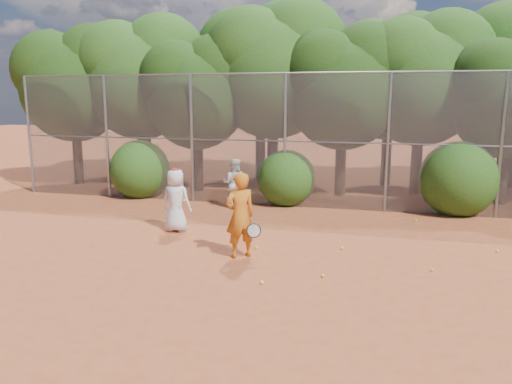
# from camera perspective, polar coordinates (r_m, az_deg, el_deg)

# --- Properties ---
(ground) EXTENTS (80.00, 80.00, 0.00)m
(ground) POSITION_cam_1_polar(r_m,az_deg,el_deg) (9.59, 2.10, -9.55)
(ground) COLOR #9D4523
(ground) RESTS_ON ground
(fence_back) EXTENTS (20.05, 0.09, 4.03)m
(fence_back) POSITION_cam_1_polar(r_m,az_deg,el_deg) (14.97, 6.65, 5.91)
(fence_back) COLOR gray
(fence_back) RESTS_ON ground
(tree_0) EXTENTS (4.38, 3.81, 6.00)m
(tree_0) POSITION_cam_1_polar(r_m,az_deg,el_deg) (20.29, -20.03, 11.97)
(tree_0) COLOR black
(tree_0) RESTS_ON ground
(tree_1) EXTENTS (4.64, 4.03, 6.35)m
(tree_1) POSITION_cam_1_polar(r_m,az_deg,el_deg) (19.46, -12.96, 13.10)
(tree_1) COLOR black
(tree_1) RESTS_ON ground
(tree_2) EXTENTS (3.99, 3.47, 5.47)m
(tree_2) POSITION_cam_1_polar(r_m,az_deg,el_deg) (17.78, -6.63, 11.65)
(tree_2) COLOR black
(tree_2) RESTS_ON ground
(tree_3) EXTENTS (4.89, 4.26, 6.70)m
(tree_3) POSITION_cam_1_polar(r_m,az_deg,el_deg) (18.06, 2.20, 14.28)
(tree_3) COLOR black
(tree_3) RESTS_ON ground
(tree_4) EXTENTS (4.19, 3.64, 5.73)m
(tree_4) POSITION_cam_1_polar(r_m,az_deg,el_deg) (17.07, 10.12, 12.17)
(tree_4) COLOR black
(tree_4) RESTS_ON ground
(tree_5) EXTENTS (4.51, 3.92, 6.17)m
(tree_5) POSITION_cam_1_polar(r_m,az_deg,el_deg) (17.87, 18.59, 12.65)
(tree_5) COLOR black
(tree_5) RESTS_ON ground
(tree_6) EXTENTS (3.86, 3.36, 5.29)m
(tree_6) POSITION_cam_1_polar(r_m,az_deg,el_deg) (17.20, 27.13, 10.17)
(tree_6) COLOR black
(tree_6) RESTS_ON ground
(tree_9) EXTENTS (4.83, 4.20, 6.62)m
(tree_9) POSITION_cam_1_polar(r_m,az_deg,el_deg) (21.97, -12.54, 13.31)
(tree_9) COLOR black
(tree_9) RESTS_ON ground
(tree_10) EXTENTS (5.15, 4.48, 7.06)m
(tree_10) POSITION_cam_1_polar(r_m,az_deg,el_deg) (20.44, 0.74, 14.56)
(tree_10) COLOR black
(tree_10) RESTS_ON ground
(tree_11) EXTENTS (4.64, 4.03, 6.35)m
(tree_11) POSITION_cam_1_polar(r_m,az_deg,el_deg) (19.43, 15.28, 13.00)
(tree_11) COLOR black
(tree_11) RESTS_ON ground
(bush_0) EXTENTS (2.00, 2.00, 2.00)m
(bush_0) POSITION_cam_1_polar(r_m,az_deg,el_deg) (17.18, -13.12, 2.82)
(bush_0) COLOR #1E4310
(bush_0) RESTS_ON ground
(bush_1) EXTENTS (1.80, 1.80, 1.80)m
(bush_1) POSITION_cam_1_polar(r_m,az_deg,el_deg) (15.55, 3.49, 1.87)
(bush_1) COLOR #1E4310
(bush_1) RESTS_ON ground
(bush_2) EXTENTS (2.20, 2.20, 2.20)m
(bush_2) POSITION_cam_1_polar(r_m,az_deg,el_deg) (15.39, 22.11, 1.74)
(bush_2) COLOR #1E4310
(bush_2) RESTS_ON ground
(player_yellow) EXTENTS (0.90, 0.75, 1.81)m
(player_yellow) POSITION_cam_1_polar(r_m,az_deg,el_deg) (10.42, -1.83, -2.67)
(player_yellow) COLOR #C46917
(player_yellow) RESTS_ON ground
(player_teen) EXTENTS (0.82, 0.58, 1.61)m
(player_teen) POSITION_cam_1_polar(r_m,az_deg,el_deg) (12.57, -9.12, -0.91)
(player_teen) COLOR silver
(player_teen) RESTS_ON ground
(player_white) EXTENTS (0.83, 0.69, 1.51)m
(player_white) POSITION_cam_1_polar(r_m,az_deg,el_deg) (15.05, -2.47, 1.01)
(player_white) COLOR silver
(player_white) RESTS_ON ground
(ball_0) EXTENTS (0.07, 0.07, 0.07)m
(ball_0) POSITION_cam_1_polar(r_m,az_deg,el_deg) (11.28, 9.80, -6.34)
(ball_0) COLOR #C9EE2B
(ball_0) RESTS_ON ground
(ball_1) EXTENTS (0.07, 0.07, 0.07)m
(ball_1) POSITION_cam_1_polar(r_m,az_deg,el_deg) (12.13, 25.83, -6.07)
(ball_1) COLOR #C9EE2B
(ball_1) RESTS_ON ground
(ball_2) EXTENTS (0.07, 0.07, 0.07)m
(ball_2) POSITION_cam_1_polar(r_m,az_deg,el_deg) (9.58, 7.63, -9.46)
(ball_2) COLOR #C9EE2B
(ball_2) RESTS_ON ground
(ball_3) EXTENTS (0.07, 0.07, 0.07)m
(ball_3) POSITION_cam_1_polar(r_m,az_deg,el_deg) (10.37, 19.46, -8.39)
(ball_3) COLOR #C9EE2B
(ball_3) RESTS_ON ground
(ball_4) EXTENTS (0.07, 0.07, 0.07)m
(ball_4) POSITION_cam_1_polar(r_m,az_deg,el_deg) (9.17, 0.68, -10.30)
(ball_4) COLOR #C9EE2B
(ball_4) RESTS_ON ground
(ball_5) EXTENTS (0.07, 0.07, 0.07)m
(ball_5) POSITION_cam_1_polar(r_m,az_deg,el_deg) (14.20, 17.84, -3.10)
(ball_5) COLOR #C9EE2B
(ball_5) RESTS_ON ground
(ball_6) EXTENTS (0.07, 0.07, 0.07)m
(ball_6) POSITION_cam_1_polar(r_m,az_deg,el_deg) (11.19, 0.04, -6.32)
(ball_6) COLOR #C9EE2B
(ball_6) RESTS_ON ground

